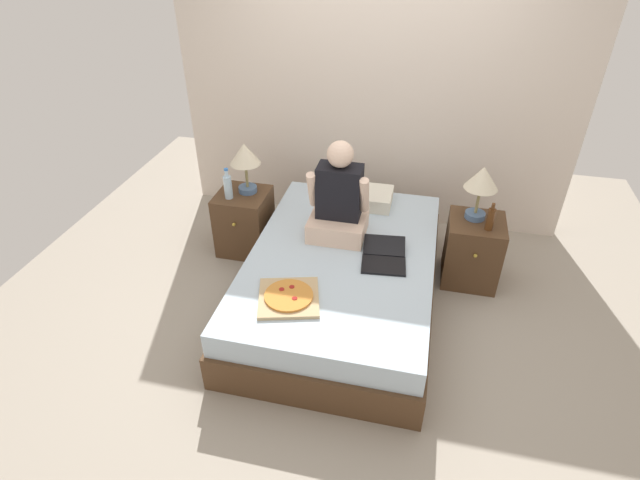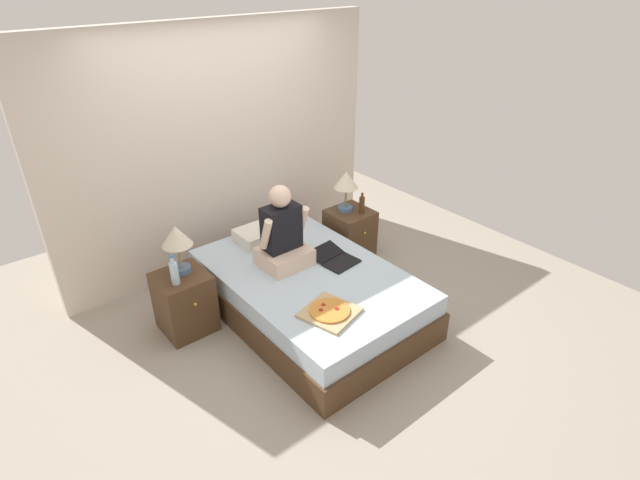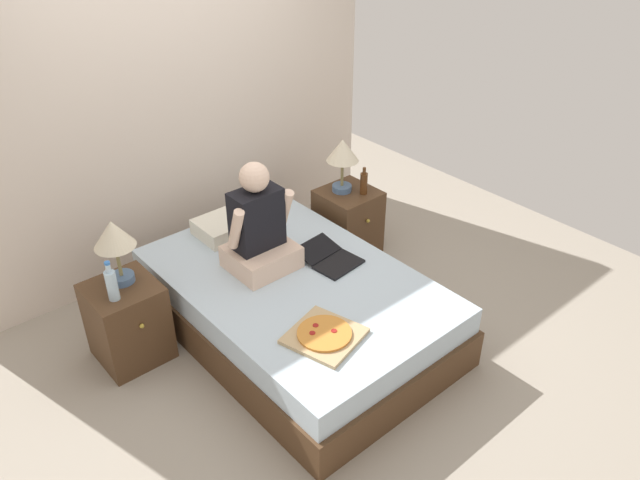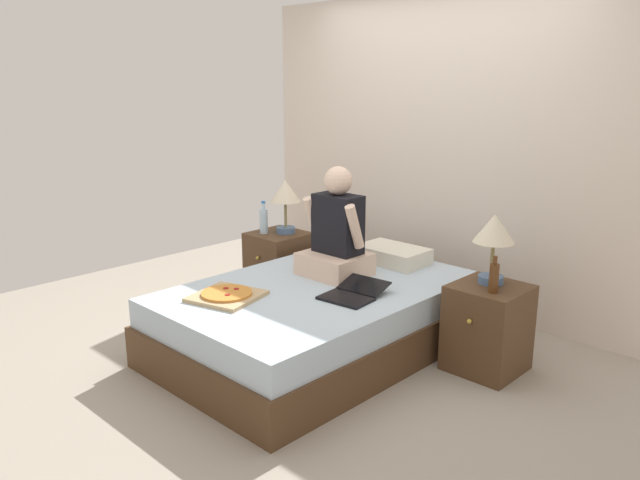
{
  "view_description": "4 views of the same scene",
  "coord_description": "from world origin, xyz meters",
  "px_view_note": "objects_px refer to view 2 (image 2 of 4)",
  "views": [
    {
      "loc": [
        0.53,
        -3.01,
        2.68
      ],
      "look_at": [
        -0.12,
        -0.23,
        0.73
      ],
      "focal_mm": 28.0,
      "sensor_mm": 36.0,
      "label": 1
    },
    {
      "loc": [
        -2.34,
        -3.02,
        2.96
      ],
      "look_at": [
        0.14,
        0.01,
        0.75
      ],
      "focal_mm": 28.0,
      "sensor_mm": 36.0,
      "label": 2
    },
    {
      "loc": [
        -2.12,
        -2.72,
        2.94
      ],
      "look_at": [
        0.1,
        -0.15,
        0.8
      ],
      "focal_mm": 35.0,
      "sensor_mm": 36.0,
      "label": 3
    },
    {
      "loc": [
        2.81,
        -2.89,
        1.84
      ],
      "look_at": [
        0.0,
        0.02,
        0.79
      ],
      "focal_mm": 35.0,
      "sensor_mm": 36.0,
      "label": 4
    }
  ],
  "objects_px": {
    "beer_bottle": "(362,205)",
    "pizza_box": "(330,312)",
    "nightstand_left": "(185,302)",
    "person_seated": "(283,236)",
    "lamp_on_left_nightstand": "(177,239)",
    "lamp_on_right_nightstand": "(346,183)",
    "laptop": "(336,259)",
    "water_bottle": "(174,272)",
    "nightstand_right": "(350,234)",
    "bed": "(309,293)"
  },
  "relations": [
    {
      "from": "pizza_box",
      "to": "lamp_on_right_nightstand",
      "type": "bearing_deg",
      "value": 44.03
    },
    {
      "from": "pizza_box",
      "to": "nightstand_left",
      "type": "bearing_deg",
      "value": 123.5
    },
    {
      "from": "nightstand_right",
      "to": "lamp_on_right_nightstand",
      "type": "relative_size",
      "value": 1.27
    },
    {
      "from": "bed",
      "to": "water_bottle",
      "type": "height_order",
      "value": "water_bottle"
    },
    {
      "from": "bed",
      "to": "beer_bottle",
      "type": "relative_size",
      "value": 9.35
    },
    {
      "from": "nightstand_left",
      "to": "laptop",
      "type": "xyz_separation_m",
      "value": [
        1.31,
        -0.55,
        0.2
      ]
    },
    {
      "from": "water_bottle",
      "to": "person_seated",
      "type": "relative_size",
      "value": 0.35
    },
    {
      "from": "lamp_on_right_nightstand",
      "to": "laptop",
      "type": "distance_m",
      "value": 0.98
    },
    {
      "from": "water_bottle",
      "to": "lamp_on_left_nightstand",
      "type": "bearing_deg",
      "value": 49.4
    },
    {
      "from": "lamp_on_right_nightstand",
      "to": "water_bottle",
      "type": "bearing_deg",
      "value": -176.08
    },
    {
      "from": "nightstand_left",
      "to": "laptop",
      "type": "height_order",
      "value": "nightstand_left"
    },
    {
      "from": "nightstand_right",
      "to": "lamp_on_right_nightstand",
      "type": "xyz_separation_m",
      "value": [
        -0.03,
        0.05,
        0.61
      ]
    },
    {
      "from": "bed",
      "to": "lamp_on_right_nightstand",
      "type": "xyz_separation_m",
      "value": [
        0.97,
        0.59,
        0.67
      ]
    },
    {
      "from": "water_bottle",
      "to": "lamp_on_right_nightstand",
      "type": "distance_m",
      "value": 2.06
    },
    {
      "from": "beer_bottle",
      "to": "pizza_box",
      "type": "height_order",
      "value": "beer_bottle"
    },
    {
      "from": "laptop",
      "to": "pizza_box",
      "type": "distance_m",
      "value": 0.81
    },
    {
      "from": "lamp_on_right_nightstand",
      "to": "nightstand_right",
      "type": "bearing_deg",
      "value": -59.07
    },
    {
      "from": "lamp_on_right_nightstand",
      "to": "pizza_box",
      "type": "relative_size",
      "value": 0.91
    },
    {
      "from": "lamp_on_right_nightstand",
      "to": "person_seated",
      "type": "xyz_separation_m",
      "value": [
        -1.05,
        -0.31,
        -0.14
      ]
    },
    {
      "from": "lamp_on_left_nightstand",
      "to": "laptop",
      "type": "xyz_separation_m",
      "value": [
        1.27,
        -0.6,
        -0.41
      ]
    },
    {
      "from": "pizza_box",
      "to": "lamp_on_left_nightstand",
      "type": "bearing_deg",
      "value": 120.95
    },
    {
      "from": "bed",
      "to": "water_bottle",
      "type": "xyz_separation_m",
      "value": [
        -1.08,
        0.45,
        0.45
      ]
    },
    {
      "from": "nightstand_left",
      "to": "lamp_on_left_nightstand",
      "type": "height_order",
      "value": "lamp_on_left_nightstand"
    },
    {
      "from": "person_seated",
      "to": "lamp_on_right_nightstand",
      "type": "bearing_deg",
      "value": 16.56
    },
    {
      "from": "beer_bottle",
      "to": "pizza_box",
      "type": "bearing_deg",
      "value": -142.07
    },
    {
      "from": "lamp_on_left_nightstand",
      "to": "pizza_box",
      "type": "height_order",
      "value": "lamp_on_left_nightstand"
    },
    {
      "from": "nightstand_left",
      "to": "nightstand_right",
      "type": "distance_m",
      "value": 1.99
    },
    {
      "from": "person_seated",
      "to": "laptop",
      "type": "height_order",
      "value": "person_seated"
    },
    {
      "from": "bed",
      "to": "lamp_on_left_nightstand",
      "type": "xyz_separation_m",
      "value": [
        -0.96,
        0.59,
        0.67
      ]
    },
    {
      "from": "nightstand_right",
      "to": "pizza_box",
      "type": "xyz_separation_m",
      "value": [
        -1.25,
        -1.13,
        0.2
      ]
    },
    {
      "from": "bed",
      "to": "nightstand_right",
      "type": "relative_size",
      "value": 3.78
    },
    {
      "from": "beer_bottle",
      "to": "laptop",
      "type": "height_order",
      "value": "beer_bottle"
    },
    {
      "from": "nightstand_left",
      "to": "pizza_box",
      "type": "distance_m",
      "value": 1.37
    },
    {
      "from": "nightstand_left",
      "to": "person_seated",
      "type": "xyz_separation_m",
      "value": [
        0.91,
        -0.26,
        0.47
      ]
    },
    {
      "from": "lamp_on_left_nightstand",
      "to": "lamp_on_right_nightstand",
      "type": "height_order",
      "value": "same"
    },
    {
      "from": "water_bottle",
      "to": "beer_bottle",
      "type": "distance_m",
      "value": 2.14
    },
    {
      "from": "pizza_box",
      "to": "water_bottle",
      "type": "bearing_deg",
      "value": 128.54
    },
    {
      "from": "lamp_on_right_nightstand",
      "to": "pizza_box",
      "type": "height_order",
      "value": "lamp_on_right_nightstand"
    },
    {
      "from": "bed",
      "to": "person_seated",
      "type": "relative_size",
      "value": 2.76
    },
    {
      "from": "pizza_box",
      "to": "nightstand_right",
      "type": "bearing_deg",
      "value": 42.09
    },
    {
      "from": "nightstand_right",
      "to": "person_seated",
      "type": "bearing_deg",
      "value": -166.35
    },
    {
      "from": "nightstand_left",
      "to": "person_seated",
      "type": "height_order",
      "value": "person_seated"
    },
    {
      "from": "lamp_on_left_nightstand",
      "to": "nightstand_right",
      "type": "height_order",
      "value": "lamp_on_left_nightstand"
    },
    {
      "from": "beer_bottle",
      "to": "laptop",
      "type": "bearing_deg",
      "value": -148.86
    },
    {
      "from": "bed",
      "to": "beer_bottle",
      "type": "xyz_separation_m",
      "value": [
        1.07,
        0.44,
        0.43
      ]
    },
    {
      "from": "nightstand_right",
      "to": "laptop",
      "type": "bearing_deg",
      "value": -140.87
    },
    {
      "from": "person_seated",
      "to": "beer_bottle",
      "type": "bearing_deg",
      "value": 8.05
    },
    {
      "from": "water_bottle",
      "to": "nightstand_right",
      "type": "height_order",
      "value": "water_bottle"
    },
    {
      "from": "bed",
      "to": "lamp_on_right_nightstand",
      "type": "relative_size",
      "value": 4.78
    },
    {
      "from": "nightstand_left",
      "to": "water_bottle",
      "type": "relative_size",
      "value": 2.06
    }
  ]
}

